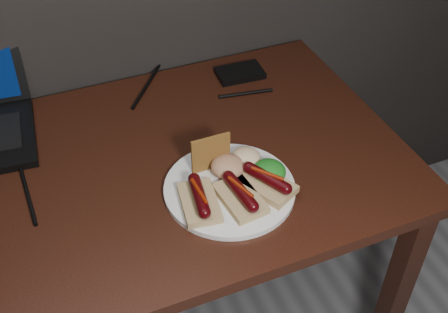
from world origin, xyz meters
name	(u,v)px	position (x,y,z in m)	size (l,w,h in m)	color
desk	(93,212)	(0.00, 1.38, 0.66)	(1.40, 0.70, 0.75)	#36180D
hard_drive	(240,73)	(0.46, 1.63, 0.76)	(0.12, 0.08, 0.02)	black
desk_cables	(64,145)	(-0.02, 1.52, 0.75)	(1.08, 0.47, 0.01)	black
plate	(230,189)	(0.27, 1.25, 0.76)	(0.27, 0.27, 0.01)	white
bread_sausage_left	(199,199)	(0.19, 1.22, 0.78)	(0.09, 0.12, 0.04)	#D1BC7A
bread_sausage_center	(240,195)	(0.27, 1.20, 0.78)	(0.08, 0.12, 0.04)	#D1BC7A
bread_sausage_right	(267,182)	(0.34, 1.21, 0.78)	(0.11, 0.13, 0.04)	#D1BC7A
crispbread	(211,153)	(0.26, 1.31, 0.80)	(0.09, 0.01, 0.09)	#A56C2D
salad_greens	(269,171)	(0.36, 1.24, 0.78)	(0.07, 0.07, 0.04)	#176313
salsa_mound	(228,166)	(0.28, 1.28, 0.78)	(0.07, 0.07, 0.04)	maroon
coleslaw_mound	(246,158)	(0.33, 1.30, 0.78)	(0.06, 0.06, 0.04)	beige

